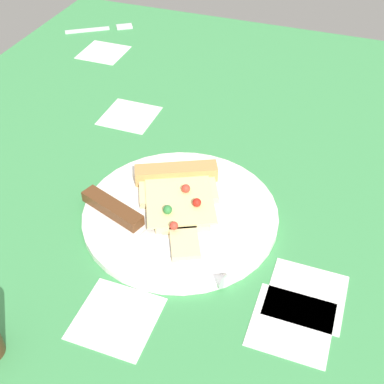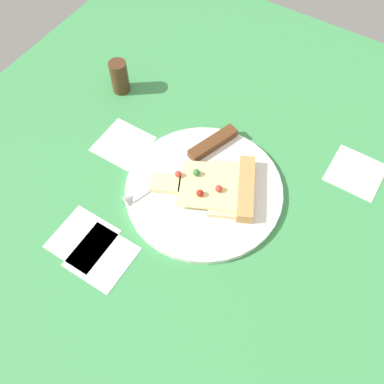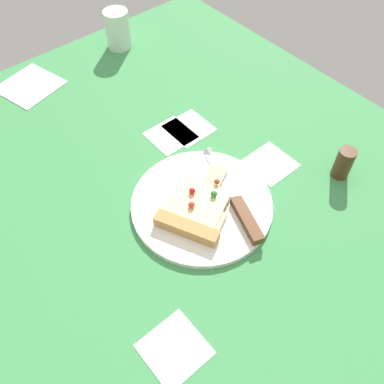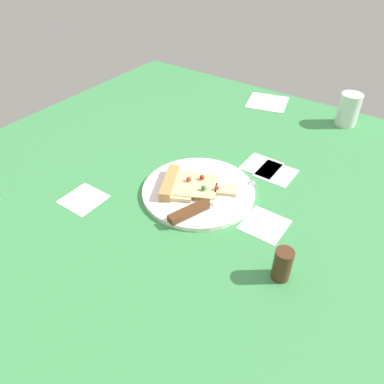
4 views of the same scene
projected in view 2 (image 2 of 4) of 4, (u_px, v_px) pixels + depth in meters
ground_plane at (229, 245)px, 71.51cm from camera, size 118.14×118.14×3.00cm
plate at (204, 190)px, 74.66cm from camera, size 26.89×26.89×1.08cm
pizza_slice at (219, 187)px, 73.38cm from camera, size 14.90×19.06×2.53cm
knife at (193, 157)px, 76.98cm from camera, size 23.32×10.00×2.45cm
pepper_shaker at (119, 77)px, 84.98cm from camera, size 3.44×3.44×6.82cm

